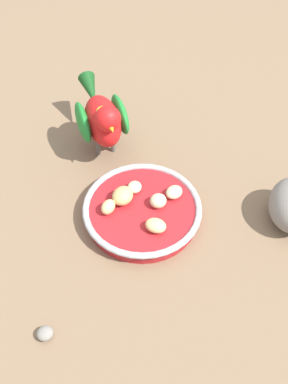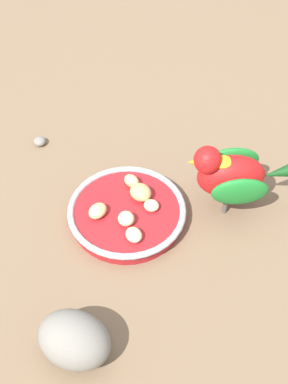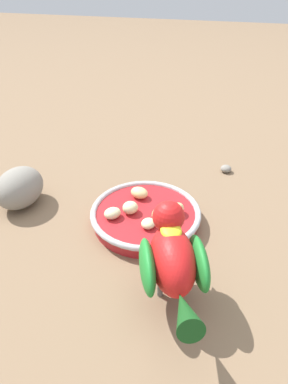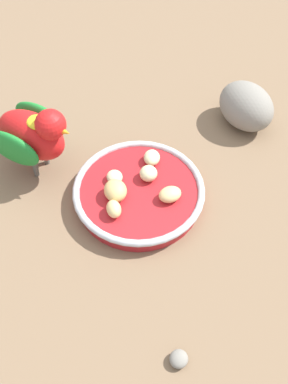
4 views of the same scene
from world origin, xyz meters
The scene contains 11 objects.
ground_plane centered at (0.00, 0.00, 0.00)m, with size 4.00×4.00×0.00m, color #7A6047.
feeding_bowl centered at (0.00, -0.01, 0.02)m, with size 0.20×0.20×0.03m.
apple_piece_0 centered at (-0.03, -0.01, 0.03)m, with size 0.03×0.03×0.02m, color beige.
apple_piece_1 centered at (0.01, -0.05, 0.03)m, with size 0.03×0.02×0.02m, color beige.
apple_piece_2 centered at (0.06, 0.00, 0.03)m, with size 0.03×0.02×0.02m, color #E5C67F.
apple_piece_3 centered at (-0.05, -0.03, 0.03)m, with size 0.03×0.03×0.02m, color beige.
apple_piece_4 centered at (0.03, -0.02, 0.04)m, with size 0.04×0.03×0.03m, color tan.
apple_piece_5 centered at (-0.02, 0.04, 0.03)m, with size 0.03×0.03×0.02m, color #E5C67F.
parrot centered at (0.07, -0.17, 0.08)m, with size 0.11×0.19×0.14m.
rock_large centered at (-0.25, 0.00, 0.04)m, with size 0.10×0.08×0.08m, color gray.
pebble_0 centered at (0.14, 0.21, 0.01)m, with size 0.02×0.02×0.02m, color gray.
Camera 2 is at (-0.53, -0.17, 0.70)m, focal length 48.95 mm.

